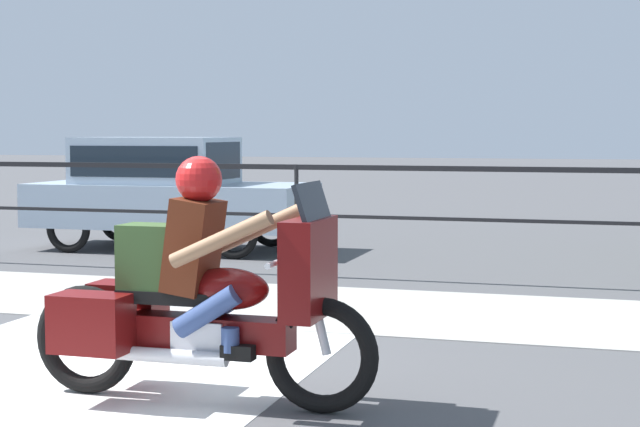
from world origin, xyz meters
The scene contains 6 objects.
ground_plane centered at (0.00, 0.00, 0.00)m, with size 120.00×120.00×0.00m, color #4C4C4F.
sidewalk_band centered at (0.00, 3.40, 0.01)m, with size 44.00×2.40×0.01m, color #A8A59E.
crosswalk_band centered at (-0.04, -0.20, 0.00)m, with size 3.14×6.00×0.01m, color silver.
fence_railing centered at (0.00, 5.25, 1.04)m, with size 36.00×0.05×1.32m.
motorcycle centered at (1.06, -0.07, 0.68)m, with size 2.31×0.76×1.55m.
parked_car centered at (-2.65, 7.30, 0.92)m, with size 4.05×1.65×1.63m.
Camera 1 is at (3.51, -5.65, 1.69)m, focal length 55.00 mm.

